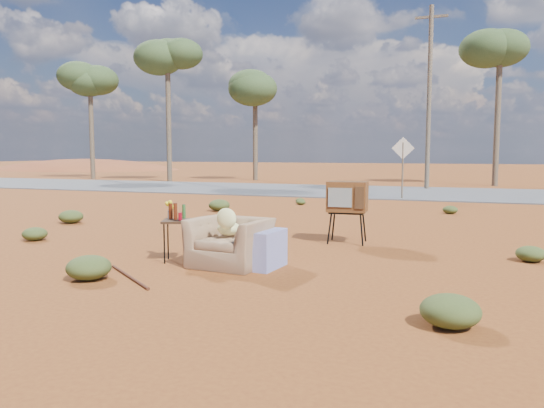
% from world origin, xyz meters
% --- Properties ---
extents(ground, '(140.00, 140.00, 0.00)m').
position_xyz_m(ground, '(0.00, 0.00, 0.00)').
color(ground, brown).
rests_on(ground, ground).
extents(highway, '(140.00, 7.00, 0.04)m').
position_xyz_m(highway, '(0.00, 15.00, 0.02)').
color(highway, '#565659').
rests_on(highway, ground).
extents(dirt_mound, '(26.00, 18.00, 2.00)m').
position_xyz_m(dirt_mound, '(-30.00, 34.00, 0.00)').
color(dirt_mound, brown).
rests_on(dirt_mound, ground).
extents(armchair, '(1.35, 0.83, 0.94)m').
position_xyz_m(armchair, '(0.37, -0.02, 0.44)').
color(armchair, '#8A684B').
rests_on(armchair, ground).
extents(tv_unit, '(0.75, 0.62, 1.14)m').
position_xyz_m(tv_unit, '(1.50, 2.50, 0.85)').
color(tv_unit, black).
rests_on(tv_unit, ground).
extents(side_table, '(0.58, 0.58, 0.91)m').
position_xyz_m(side_table, '(-0.65, 0.01, 0.66)').
color(side_table, '#342013').
rests_on(side_table, ground).
extents(rusty_bar, '(1.21, 0.96, 0.04)m').
position_xyz_m(rusty_bar, '(-0.68, -1.19, 0.02)').
color(rusty_bar, '#502015').
rests_on(rusty_bar, ground).
extents(road_sign, '(0.78, 0.06, 2.19)m').
position_xyz_m(road_sign, '(1.50, 12.00, 1.50)').
color(road_sign, brown).
rests_on(road_sign, ground).
extents(eucalyptus_far_left, '(3.20, 3.20, 7.10)m').
position_xyz_m(eucalyptus_far_left, '(-18.00, 20.00, 5.94)').
color(eucalyptus_far_left, brown).
rests_on(eucalyptus_far_left, ground).
extents(eucalyptus_left, '(3.20, 3.20, 8.10)m').
position_xyz_m(eucalyptus_left, '(-12.00, 19.00, 6.92)').
color(eucalyptus_left, brown).
rests_on(eucalyptus_left, ground).
extents(eucalyptus_near_left, '(3.20, 3.20, 6.60)m').
position_xyz_m(eucalyptus_near_left, '(-8.00, 22.00, 5.45)').
color(eucalyptus_near_left, brown).
rests_on(eucalyptus_near_left, ground).
extents(eucalyptus_center, '(3.20, 3.20, 7.60)m').
position_xyz_m(eucalyptus_center, '(5.00, 21.00, 6.43)').
color(eucalyptus_center, brown).
rests_on(eucalyptus_center, ground).
extents(utility_pole_center, '(1.40, 0.20, 8.00)m').
position_xyz_m(utility_pole_center, '(2.00, 17.50, 4.15)').
color(utility_pole_center, brown).
rests_on(utility_pole_center, ground).
extents(scrub_patch, '(17.49, 8.07, 0.33)m').
position_xyz_m(scrub_patch, '(-0.82, 4.41, 0.14)').
color(scrub_patch, '#3F4B20').
rests_on(scrub_patch, ground).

